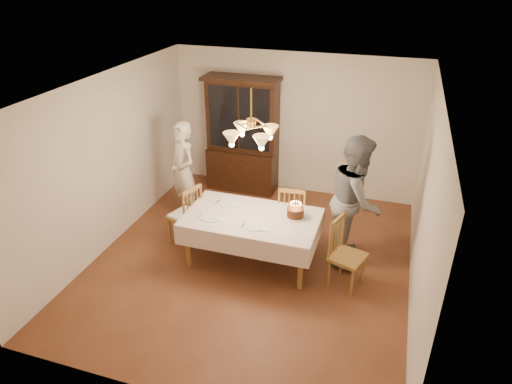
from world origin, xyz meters
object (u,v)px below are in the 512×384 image
(birthday_cake, at_px, (295,213))
(elderly_woman, at_px, (183,171))
(china_hutch, at_px, (242,137))
(chair_far_side, at_px, (293,216))
(dining_table, at_px, (252,221))

(birthday_cake, bearing_deg, elderly_woman, 160.64)
(china_hutch, bearing_deg, birthday_cake, -54.06)
(chair_far_side, distance_m, elderly_woman, 1.98)
(china_hutch, bearing_deg, dining_table, -67.82)
(elderly_woman, distance_m, birthday_cake, 2.21)
(chair_far_side, distance_m, birthday_cake, 0.68)
(china_hutch, relative_size, birthday_cake, 7.20)
(china_hutch, distance_m, chair_far_side, 2.14)
(elderly_woman, relative_size, birthday_cake, 5.68)
(dining_table, bearing_deg, birthday_cake, 16.22)
(dining_table, relative_size, chair_far_side, 1.90)
(dining_table, bearing_deg, china_hutch, 112.18)
(dining_table, xyz_separation_m, elderly_woman, (-1.49, 0.90, 0.17))
(china_hutch, relative_size, elderly_woman, 1.27)
(chair_far_side, xyz_separation_m, birthday_cake, (0.15, -0.54, 0.39))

